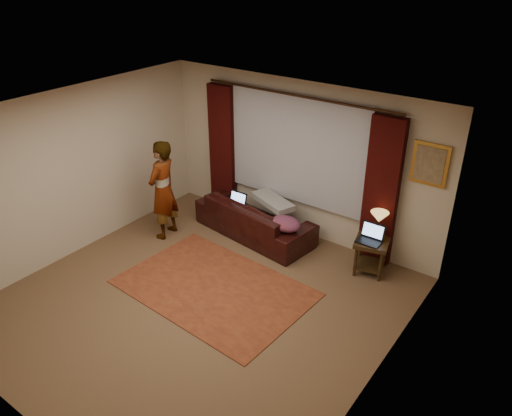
{
  "coord_description": "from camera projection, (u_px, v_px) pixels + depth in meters",
  "views": [
    {
      "loc": [
        3.87,
        -3.99,
        4.36
      ],
      "look_at": [
        0.1,
        1.2,
        1.0
      ],
      "focal_mm": 35.0,
      "sensor_mm": 36.0,
      "label": 1
    }
  ],
  "objects": [
    {
      "name": "floor",
      "position": [
        199.0,
        303.0,
        6.9
      ],
      "size": [
        5.0,
        5.0,
        0.01
      ],
      "primitive_type": "cube",
      "color": "brown",
      "rests_on": "ground"
    },
    {
      "name": "ceiling",
      "position": [
        187.0,
        121.0,
        5.69
      ],
      "size": [
        5.0,
        5.0,
        0.02
      ],
      "primitive_type": "cube",
      "color": "silver",
      "rests_on": "ground"
    },
    {
      "name": "wall_back",
      "position": [
        298.0,
        160.0,
        8.09
      ],
      "size": [
        5.0,
        0.02,
        2.6
      ],
      "primitive_type": "cube",
      "color": "#C4B49A",
      "rests_on": "ground"
    },
    {
      "name": "wall_front",
      "position": [
        7.0,
        329.0,
        4.5
      ],
      "size": [
        5.0,
        0.02,
        2.6
      ],
      "primitive_type": "cube",
      "color": "#C4B49A",
      "rests_on": "ground"
    },
    {
      "name": "wall_left",
      "position": [
        72.0,
        174.0,
        7.6
      ],
      "size": [
        0.02,
        5.0,
        2.6
      ],
      "primitive_type": "cube",
      "color": "#C4B49A",
      "rests_on": "ground"
    },
    {
      "name": "wall_right",
      "position": [
        379.0,
        292.0,
        4.99
      ],
      "size": [
        0.02,
        5.0,
        2.6
      ],
      "primitive_type": "cube",
      "color": "#C4B49A",
      "rests_on": "ground"
    },
    {
      "name": "sheer_curtain",
      "position": [
        297.0,
        149.0,
        7.95
      ],
      "size": [
        2.5,
        0.05,
        1.8
      ],
      "primitive_type": "cube",
      "color": "#A2A2AA",
      "rests_on": "wall_back"
    },
    {
      "name": "drape_left",
      "position": [
        223.0,
        149.0,
        8.85
      ],
      "size": [
        0.5,
        0.14,
        2.3
      ],
      "primitive_type": "cube",
      "color": "black",
      "rests_on": "floor"
    },
    {
      "name": "drape_right",
      "position": [
        381.0,
        193.0,
        7.28
      ],
      "size": [
        0.5,
        0.14,
        2.3
      ],
      "primitive_type": "cube",
      "color": "black",
      "rests_on": "floor"
    },
    {
      "name": "curtain_rod",
      "position": [
        297.0,
        96.0,
        7.51
      ],
      "size": [
        0.04,
        0.04,
        3.4
      ],
      "primitive_type": "cylinder",
      "color": "black",
      "rests_on": "wall_back"
    },
    {
      "name": "picture_frame",
      "position": [
        430.0,
        164.0,
        6.76
      ],
      "size": [
        0.5,
        0.04,
        0.6
      ],
      "primitive_type": "cube",
      "color": "gold",
      "rests_on": "wall_back"
    },
    {
      "name": "sofa",
      "position": [
        255.0,
        212.0,
        8.35
      ],
      "size": [
        2.22,
        1.18,
        0.85
      ],
      "primitive_type": "imported",
      "rotation": [
        0.0,
        0.0,
        3.01
      ],
      "color": "black",
      "rests_on": "floor"
    },
    {
      "name": "throw_blanket",
      "position": [
        273.0,
        188.0,
        8.16
      ],
      "size": [
        0.89,
        0.6,
        0.1
      ],
      "primitive_type": "cube",
      "rotation": [
        0.0,
        0.0,
        -0.37
      ],
      "color": "gray",
      "rests_on": "sofa"
    },
    {
      "name": "clothing_pile",
      "position": [
        285.0,
        224.0,
        7.77
      ],
      "size": [
        0.55,
        0.46,
        0.21
      ],
      "primitive_type": "ellipsoid",
      "rotation": [
        0.0,
        0.0,
        -0.15
      ],
      "color": "#662C42",
      "rests_on": "sofa"
    },
    {
      "name": "laptop_sofa",
      "position": [
        234.0,
        201.0,
        8.43
      ],
      "size": [
        0.33,
        0.36,
        0.24
      ],
      "primitive_type": null,
      "rotation": [
        0.0,
        0.0,
        0.01
      ],
      "color": "black",
      "rests_on": "sofa"
    },
    {
      "name": "area_rug",
      "position": [
        214.0,
        288.0,
        7.19
      ],
      "size": [
        2.76,
        1.93,
        0.01
      ],
      "primitive_type": "cube",
      "rotation": [
        0.0,
        0.0,
        -0.06
      ],
      "color": "brown",
      "rests_on": "floor"
    },
    {
      "name": "end_table",
      "position": [
        370.0,
        256.0,
        7.43
      ],
      "size": [
        0.58,
        0.58,
        0.55
      ],
      "primitive_type": "cube",
      "rotation": [
        0.0,
        0.0,
        0.25
      ],
      "color": "black",
      "rests_on": "floor"
    },
    {
      "name": "tiffany_lamp",
      "position": [
        378.0,
        225.0,
        7.28
      ],
      "size": [
        0.29,
        0.29,
        0.43
      ],
      "primitive_type": null,
      "rotation": [
        0.0,
        0.0,
        0.09
      ],
      "color": "olive",
      "rests_on": "end_table"
    },
    {
      "name": "laptop_table",
      "position": [
        370.0,
        235.0,
        7.21
      ],
      "size": [
        0.35,
        0.39,
        0.25
      ],
      "primitive_type": null,
      "rotation": [
        0.0,
        0.0,
        0.02
      ],
      "color": "black",
      "rests_on": "end_table"
    },
    {
      "name": "person",
      "position": [
        163.0,
        190.0,
        8.15
      ],
      "size": [
        0.57,
        0.57,
        1.68
      ],
      "primitive_type": "imported",
      "rotation": [
        0.0,
        0.0,
        -1.39
      ],
      "color": "gray",
      "rests_on": "floor"
    }
  ]
}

